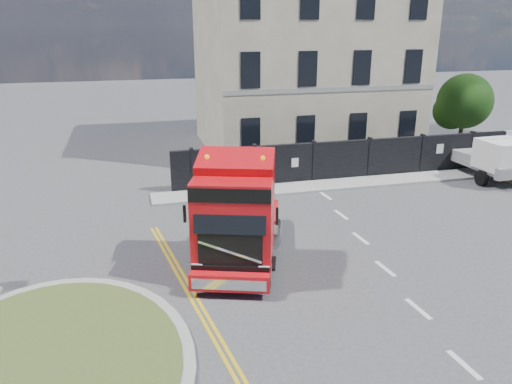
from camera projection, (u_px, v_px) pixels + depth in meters
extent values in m
plane|color=#424244|center=(295.00, 274.00, 15.77)|extent=(120.00, 120.00, 0.00)
cylinder|color=gray|center=(45.00, 369.00, 11.33)|extent=(6.80, 6.80, 0.12)
cylinder|color=#3C481D|center=(45.00, 366.00, 11.31)|extent=(6.20, 6.20, 0.05)
cube|color=black|center=(350.00, 160.00, 25.13)|extent=(18.00, 0.25, 2.00)
cube|color=silver|center=(494.00, 150.00, 27.15)|extent=(2.60, 0.12, 2.00)
cube|color=beige|center=(303.00, 58.00, 30.56)|extent=(12.00, 10.00, 11.00)
cylinder|color=#382619|center=(460.00, 135.00, 29.84)|extent=(0.24, 0.24, 2.40)
sphere|color=#18340F|center=(465.00, 101.00, 29.20)|extent=(3.20, 3.20, 3.20)
sphere|color=#18340F|center=(452.00, 111.00, 29.64)|extent=(2.20, 2.20, 2.20)
cube|color=gray|center=(357.00, 183.00, 24.61)|extent=(20.00, 1.60, 0.12)
cube|color=black|center=(241.00, 233.00, 17.12)|extent=(4.04, 6.27, 0.42)
cube|color=red|center=(235.00, 215.00, 15.16)|extent=(2.98, 3.03, 2.60)
cube|color=red|center=(238.00, 172.00, 15.74)|extent=(2.47, 1.54, 1.30)
cube|color=black|center=(230.00, 218.00, 13.92)|extent=(1.95, 0.71, 0.98)
cube|color=red|center=(230.00, 282.00, 14.24)|extent=(2.30, 1.05, 0.51)
cylinder|color=black|center=(199.00, 270.00, 15.02)|extent=(0.59, 1.01, 0.97)
cylinder|color=gray|center=(199.00, 270.00, 15.02)|extent=(0.49, 0.61, 0.53)
cylinder|color=black|center=(266.00, 272.00, 14.88)|extent=(0.59, 1.01, 0.97)
cylinder|color=gray|center=(266.00, 272.00, 14.88)|extent=(0.49, 0.61, 0.53)
cylinder|color=black|center=(216.00, 227.00, 18.13)|extent=(0.59, 1.01, 0.97)
cylinder|color=gray|center=(216.00, 227.00, 18.13)|extent=(0.49, 0.61, 0.53)
cylinder|color=black|center=(271.00, 229.00, 17.99)|extent=(0.59, 1.01, 0.97)
cylinder|color=gray|center=(271.00, 229.00, 17.99)|extent=(0.49, 0.61, 0.53)
cylinder|color=black|center=(220.00, 216.00, 19.19)|extent=(0.59, 1.01, 0.97)
cylinder|color=gray|center=(220.00, 216.00, 19.19)|extent=(0.49, 0.61, 0.53)
cylinder|color=black|center=(272.00, 218.00, 19.05)|extent=(0.59, 1.01, 0.97)
cylinder|color=gray|center=(272.00, 218.00, 19.05)|extent=(0.49, 0.61, 0.53)
cube|color=gray|center=(479.00, 160.00, 25.91)|extent=(2.26, 5.32, 0.27)
cube|color=silver|center=(503.00, 155.00, 24.18)|extent=(2.14, 2.04, 1.42)
cylinder|color=black|center=(482.00, 178.00, 24.28)|extent=(0.27, 0.77, 0.77)
cylinder|color=black|center=(442.00, 161.00, 27.29)|extent=(0.27, 0.77, 0.77)
cylinder|color=black|center=(474.00, 158.00, 27.78)|extent=(0.27, 0.77, 0.77)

